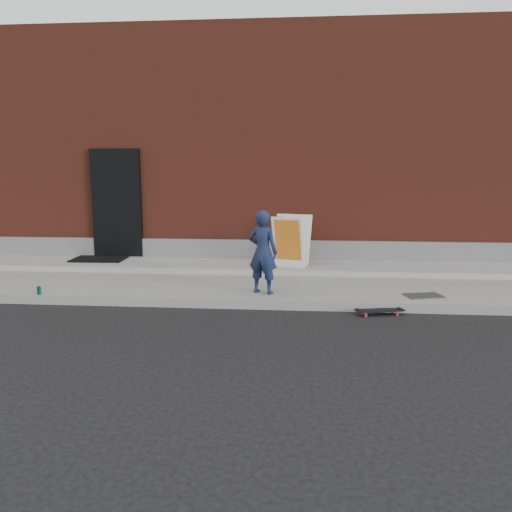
# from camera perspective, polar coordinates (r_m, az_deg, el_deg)

# --- Properties ---
(ground) EXTENTS (80.00, 80.00, 0.00)m
(ground) POSITION_cam_1_polar(r_m,az_deg,el_deg) (7.68, -4.47, -6.03)
(ground) COLOR black
(ground) RESTS_ON ground
(sidewalk) EXTENTS (20.00, 3.00, 0.15)m
(sidewalk) POSITION_cam_1_polar(r_m,az_deg,el_deg) (9.09, -2.94, -3.00)
(sidewalk) COLOR slate
(sidewalk) RESTS_ON ground
(apron) EXTENTS (20.00, 1.20, 0.10)m
(apron) POSITION_cam_1_polar(r_m,az_deg,el_deg) (9.94, -2.24, -1.15)
(apron) COLOR gray
(apron) RESTS_ON sidewalk
(building) EXTENTS (20.00, 8.10, 5.00)m
(building) POSITION_cam_1_polar(r_m,az_deg,el_deg) (14.33, 0.03, 11.47)
(building) COLOR maroon
(building) RESTS_ON ground
(child) EXTENTS (0.56, 0.46, 1.33)m
(child) POSITION_cam_1_polar(r_m,az_deg,el_deg) (7.86, 0.79, 0.46)
(child) COLOR #172142
(child) RESTS_ON sidewalk
(skateboard) EXTENTS (0.71, 0.34, 0.08)m
(skateboard) POSITION_cam_1_polar(r_m,az_deg,el_deg) (7.54, 13.93, -6.09)
(skateboard) COLOR #B4122C
(skateboard) RESTS_ON ground
(pizza_sign) EXTENTS (0.79, 0.86, 1.00)m
(pizza_sign) POSITION_cam_1_polar(r_m,az_deg,el_deg) (9.59, 4.08, 1.78)
(pizza_sign) COLOR white
(pizza_sign) RESTS_ON apron
(soda_can) EXTENTS (0.09, 0.09, 0.13)m
(soda_can) POSITION_cam_1_polar(r_m,az_deg,el_deg) (8.60, -23.55, -3.64)
(soda_can) COLOR #187B41
(soda_can) RESTS_ON sidewalk
(doormat) EXTENTS (1.09, 0.90, 0.03)m
(doormat) POSITION_cam_1_polar(r_m,az_deg,el_deg) (10.91, -17.37, -0.26)
(doormat) COLOR black
(doormat) RESTS_ON apron
(utility_plate) EXTENTS (0.63, 0.49, 0.02)m
(utility_plate) POSITION_cam_1_polar(r_m,az_deg,el_deg) (8.21, 18.64, -4.34)
(utility_plate) COLOR #515256
(utility_plate) RESTS_ON sidewalk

